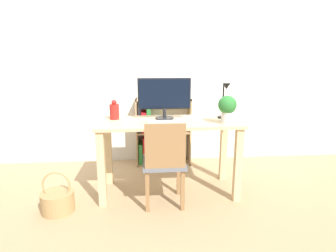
% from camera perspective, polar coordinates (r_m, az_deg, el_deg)
% --- Properties ---
extents(ground_plane, '(10.00, 10.00, 0.00)m').
position_cam_1_polar(ground_plane, '(3.09, 0.15, -13.02)').
color(ground_plane, tan).
extents(wall_back, '(8.00, 0.05, 2.60)m').
position_cam_1_polar(wall_back, '(3.81, -1.16, 12.17)').
color(wall_back, silver).
rests_on(wall_back, ground_plane).
extents(desk, '(1.42, 0.63, 0.77)m').
position_cam_1_polar(desk, '(2.87, 0.16, -1.86)').
color(desk, '#D8BC8C').
rests_on(desk, ground_plane).
extents(monitor, '(0.55, 0.19, 0.42)m').
position_cam_1_polar(monitor, '(2.90, -0.74, 6.18)').
color(monitor, '#232326').
rests_on(monitor, desk).
extents(keyboard, '(0.34, 0.11, 0.02)m').
position_cam_1_polar(keyboard, '(2.75, -0.67, 0.84)').
color(keyboard, '#B2B2B7').
rests_on(keyboard, desk).
extents(vase, '(0.10, 0.10, 0.20)m').
position_cam_1_polar(vase, '(2.95, -10.84, 3.04)').
color(vase, '#B2231E').
rests_on(vase, desk).
extents(desk_lamp, '(0.10, 0.19, 0.37)m').
position_cam_1_polar(desk_lamp, '(2.94, 11.46, 5.73)').
color(desk_lamp, black).
rests_on(desk_lamp, desk).
extents(potted_plant, '(0.18, 0.18, 0.27)m').
position_cam_1_polar(potted_plant, '(2.73, 11.94, 3.72)').
color(potted_plant, silver).
rests_on(potted_plant, desk).
extents(chair, '(0.40, 0.40, 0.83)m').
position_cam_1_polar(chair, '(2.63, -0.76, -7.08)').
color(chair, slate).
rests_on(chair, ground_plane).
extents(bookshelf, '(0.72, 0.28, 0.88)m').
position_cam_1_polar(bookshelf, '(3.76, -2.80, -2.31)').
color(bookshelf, tan).
rests_on(bookshelf, ground_plane).
extents(basket, '(0.30, 0.30, 0.39)m').
position_cam_1_polar(basket, '(2.86, -21.50, -13.95)').
color(basket, tan).
rests_on(basket, ground_plane).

